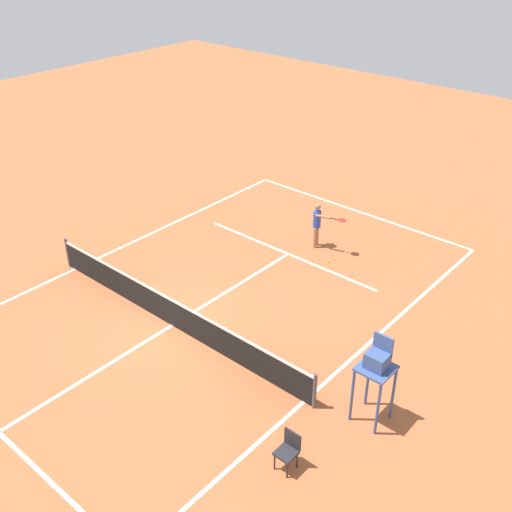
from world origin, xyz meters
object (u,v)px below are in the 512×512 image
Objects in this scene: player_serving at (318,222)px; umpire_chair at (377,367)px; courtside_chair_near at (288,449)px; tennis_ball at (328,261)px.

umpire_chair is at bearing 28.50° from player_serving.
player_serving reaches higher than courtside_chair_near.
tennis_ball is (-0.96, 0.66, -0.98)m from player_serving.
tennis_ball is at bearing -47.09° from umpire_chair.
player_serving is at bearing -45.40° from umpire_chair.
courtside_chair_near is (-4.41, 7.87, 0.50)m from tennis_ball.
player_serving is at bearing -34.59° from tennis_ball.
tennis_ball is 0.03× the size of umpire_chair.
tennis_ball is 7.54m from umpire_chair.
player_serving is 10.09m from courtside_chair_near.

